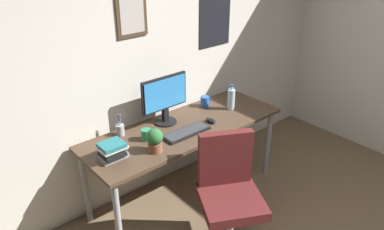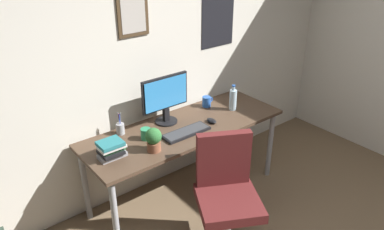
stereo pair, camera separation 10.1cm
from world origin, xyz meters
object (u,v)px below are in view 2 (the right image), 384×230
at_px(office_chair, 226,189).
at_px(potted_plant, 153,139).
at_px(computer_mouse, 212,121).
at_px(coffee_mug_near, 207,101).
at_px(pen_cup, 120,128).
at_px(book_stack_left, 111,149).
at_px(coffee_mug_far, 146,134).
at_px(monitor, 165,98).
at_px(water_bottle, 233,99).
at_px(keyboard, 186,132).

height_order(office_chair, potted_plant, office_chair).
bearing_deg(computer_mouse, coffee_mug_near, 56.98).
distance_m(computer_mouse, pen_cup, 0.81).
bearing_deg(pen_cup, potted_plant, -79.24).
height_order(computer_mouse, book_stack_left, book_stack_left).
relative_size(coffee_mug_far, potted_plant, 0.63).
height_order(monitor, water_bottle, monitor).
xyz_separation_m(office_chair, keyboard, (0.05, 0.56, 0.23)).
distance_m(monitor, coffee_mug_near, 0.53).
distance_m(coffee_mug_near, coffee_mug_far, 0.82).
height_order(office_chair, coffee_mug_far, office_chair).
xyz_separation_m(water_bottle, coffee_mug_far, (-0.95, 0.04, -0.06)).
distance_m(monitor, keyboard, 0.36).
relative_size(coffee_mug_far, pen_cup, 0.61).
xyz_separation_m(coffee_mug_far, book_stack_left, (-0.35, -0.07, 0.02)).
bearing_deg(office_chair, pen_cup, 113.33).
height_order(office_chair, monitor, monitor).
bearing_deg(office_chair, potted_plant, 121.83).
distance_m(water_bottle, book_stack_left, 1.30).
distance_m(coffee_mug_near, potted_plant, 0.93).
bearing_deg(keyboard, coffee_mug_far, 157.05).
bearing_deg(monitor, water_bottle, -15.87).
xyz_separation_m(keyboard, coffee_mug_near, (0.49, 0.31, 0.04)).
bearing_deg(coffee_mug_near, pen_cup, 177.92).
xyz_separation_m(office_chair, water_bottle, (0.69, 0.66, 0.33)).
bearing_deg(computer_mouse, coffee_mug_far, 169.35).
bearing_deg(pen_cup, book_stack_left, -128.91).
bearing_deg(coffee_mug_near, potted_plant, -156.80).
relative_size(office_chair, water_bottle, 3.76).
distance_m(computer_mouse, coffee_mug_near, 0.35).
distance_m(monitor, pen_cup, 0.47).
relative_size(computer_mouse, water_bottle, 0.44).
xyz_separation_m(keyboard, pen_cup, (-0.44, 0.34, 0.04)).
bearing_deg(computer_mouse, monitor, 139.63).
xyz_separation_m(monitor, book_stack_left, (-0.65, -0.22, -0.17)).
height_order(office_chair, water_bottle, water_bottle).
distance_m(monitor, potted_plant, 0.51).
bearing_deg(monitor, book_stack_left, -161.32).
bearing_deg(office_chair, computer_mouse, 59.13).
distance_m(potted_plant, book_stack_left, 0.33).
xyz_separation_m(water_bottle, pen_cup, (-1.08, 0.24, -0.05)).
xyz_separation_m(computer_mouse, potted_plant, (-0.66, -0.07, 0.09)).
distance_m(coffee_mug_near, book_stack_left, 1.18).
height_order(monitor, pen_cup, monitor).
relative_size(monitor, potted_plant, 2.36).
xyz_separation_m(keyboard, book_stack_left, (-0.66, 0.06, 0.06)).
height_order(keyboard, coffee_mug_near, coffee_mug_near).
bearing_deg(pen_cup, monitor, -7.85).
xyz_separation_m(coffee_mug_near, potted_plant, (-0.85, -0.36, 0.05)).
height_order(keyboard, water_bottle, water_bottle).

